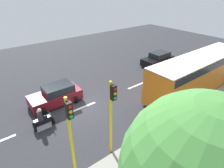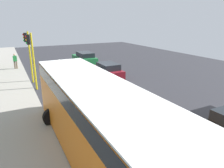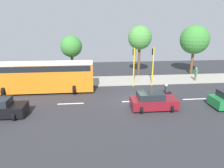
{
  "view_description": "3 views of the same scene",
  "coord_description": "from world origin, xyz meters",
  "px_view_note": "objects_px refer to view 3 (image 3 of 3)",
  "views": [
    {
      "loc": [
        10.84,
        -5.49,
        8.45
      ],
      "look_at": [
        0.01,
        2.93,
        1.12
      ],
      "focal_mm": 30.15,
      "sensor_mm": 36.0,
      "label": 1
    },
    {
      "loc": [
        6.58,
        16.13,
        5.46
      ],
      "look_at": [
        -0.01,
        3.31,
        0.93
      ],
      "focal_mm": 33.1,
      "sensor_mm": 36.0,
      "label": 2
    },
    {
      "loc": [
        -17.6,
        3.86,
        7.25
      ],
      "look_at": [
        0.02,
        2.15,
        1.8
      ],
      "focal_mm": 32.3,
      "sensor_mm": 36.0,
      "label": 3
    }
  ],
  "objects_px": {
    "car_black": "(0,108)",
    "street_tree_south": "(140,38)",
    "motorcycle": "(165,93)",
    "traffic_light_midblock": "(153,61)",
    "pedestrian_near_signal": "(196,74)",
    "street_tree_north": "(195,40)",
    "car_maroon": "(153,101)",
    "city_bus": "(41,75)",
    "traffic_light_corner": "(134,61)",
    "street_tree_center": "(71,47)"
  },
  "relations": [
    {
      "from": "car_black",
      "to": "pedestrian_near_signal",
      "type": "bearing_deg",
      "value": -68.68
    },
    {
      "from": "street_tree_center",
      "to": "car_maroon",
      "type": "bearing_deg",
      "value": -145.72
    },
    {
      "from": "car_black",
      "to": "traffic_light_midblock",
      "type": "bearing_deg",
      "value": -64.18
    },
    {
      "from": "motorcycle",
      "to": "street_tree_center",
      "type": "xyz_separation_m",
      "value": [
        9.3,
        9.74,
        3.49
      ]
    },
    {
      "from": "car_maroon",
      "to": "street_tree_south",
      "type": "xyz_separation_m",
      "value": [
        11.8,
        -1.41,
        4.46
      ]
    },
    {
      "from": "car_black",
      "to": "street_tree_center",
      "type": "distance_m",
      "value": 13.17
    },
    {
      "from": "traffic_light_corner",
      "to": "street_tree_center",
      "type": "bearing_deg",
      "value": 56.98
    },
    {
      "from": "car_maroon",
      "to": "street_tree_north",
      "type": "xyz_separation_m",
      "value": [
        11.47,
        -9.08,
        4.19
      ]
    },
    {
      "from": "car_black",
      "to": "street_tree_south",
      "type": "bearing_deg",
      "value": -49.08
    },
    {
      "from": "traffic_light_corner",
      "to": "traffic_light_midblock",
      "type": "relative_size",
      "value": 1.0
    },
    {
      "from": "pedestrian_near_signal",
      "to": "street_tree_north",
      "type": "bearing_deg",
      "value": -18.71
    },
    {
      "from": "car_black",
      "to": "motorcycle",
      "type": "bearing_deg",
      "value": -80.09
    },
    {
      "from": "traffic_light_midblock",
      "to": "street_tree_center",
      "type": "xyz_separation_m",
      "value": [
        4.85,
        9.71,
        1.2
      ]
    },
    {
      "from": "motorcycle",
      "to": "street_tree_south",
      "type": "distance_m",
      "value": 10.6
    },
    {
      "from": "traffic_light_corner",
      "to": "traffic_light_midblock",
      "type": "bearing_deg",
      "value": -90.0
    },
    {
      "from": "motorcycle",
      "to": "street_tree_center",
      "type": "height_order",
      "value": "street_tree_center"
    },
    {
      "from": "city_bus",
      "to": "street_tree_center",
      "type": "distance_m",
      "value": 6.93
    },
    {
      "from": "motorcycle",
      "to": "traffic_light_midblock",
      "type": "distance_m",
      "value": 5.0
    },
    {
      "from": "pedestrian_near_signal",
      "to": "street_tree_center",
      "type": "xyz_separation_m",
      "value": [
        3.88,
        15.64,
        3.07
      ]
    },
    {
      "from": "street_tree_north",
      "to": "street_tree_south",
      "type": "distance_m",
      "value": 7.69
    },
    {
      "from": "pedestrian_near_signal",
      "to": "street_tree_south",
      "type": "xyz_separation_m",
      "value": [
        4.16,
        6.38,
        4.11
      ]
    },
    {
      "from": "city_bus",
      "to": "street_tree_north",
      "type": "height_order",
      "value": "street_tree_north"
    },
    {
      "from": "city_bus",
      "to": "motorcycle",
      "type": "xyz_separation_m",
      "value": [
        -3.37,
        -12.49,
        -1.2
      ]
    },
    {
      "from": "car_maroon",
      "to": "city_bus",
      "type": "distance_m",
      "value": 12.04
    },
    {
      "from": "motorcycle",
      "to": "street_tree_south",
      "type": "xyz_separation_m",
      "value": [
        9.58,
        0.48,
        4.53
      ]
    },
    {
      "from": "pedestrian_near_signal",
      "to": "street_tree_south",
      "type": "height_order",
      "value": "street_tree_south"
    },
    {
      "from": "city_bus",
      "to": "car_maroon",
      "type": "bearing_deg",
      "value": -117.79
    },
    {
      "from": "city_bus",
      "to": "car_black",
      "type": "bearing_deg",
      "value": 161.7
    },
    {
      "from": "street_tree_center",
      "to": "motorcycle",
      "type": "bearing_deg",
      "value": -133.68
    },
    {
      "from": "pedestrian_near_signal",
      "to": "street_tree_center",
      "type": "relative_size",
      "value": 0.3
    },
    {
      "from": "car_maroon",
      "to": "traffic_light_corner",
      "type": "height_order",
      "value": "traffic_light_corner"
    },
    {
      "from": "car_black",
      "to": "city_bus",
      "type": "bearing_deg",
      "value": -18.3
    },
    {
      "from": "traffic_light_corner",
      "to": "street_tree_south",
      "type": "relative_size",
      "value": 0.66
    },
    {
      "from": "traffic_light_midblock",
      "to": "street_tree_north",
      "type": "height_order",
      "value": "street_tree_north"
    },
    {
      "from": "car_black",
      "to": "street_tree_south",
      "type": "xyz_separation_m",
      "value": [
        12.1,
        -13.96,
        4.46
      ]
    },
    {
      "from": "street_tree_center",
      "to": "traffic_light_corner",
      "type": "bearing_deg",
      "value": -123.02
    },
    {
      "from": "city_bus",
      "to": "street_tree_center",
      "type": "xyz_separation_m",
      "value": [
        5.93,
        -2.75,
        2.29
      ]
    },
    {
      "from": "traffic_light_corner",
      "to": "street_tree_north",
      "type": "bearing_deg",
      "value": -63.14
    },
    {
      "from": "car_maroon",
      "to": "city_bus",
      "type": "relative_size",
      "value": 0.36
    },
    {
      "from": "street_tree_center",
      "to": "street_tree_north",
      "type": "relative_size",
      "value": 0.81
    },
    {
      "from": "street_tree_north",
      "to": "street_tree_south",
      "type": "xyz_separation_m",
      "value": [
        0.33,
        7.68,
        0.27
      ]
    },
    {
      "from": "street_tree_south",
      "to": "pedestrian_near_signal",
      "type": "bearing_deg",
      "value": -123.11
    },
    {
      "from": "street_tree_north",
      "to": "motorcycle",
      "type": "bearing_deg",
      "value": 142.11
    },
    {
      "from": "city_bus",
      "to": "traffic_light_corner",
      "type": "xyz_separation_m",
      "value": [
        1.08,
        -10.22,
        1.08
      ]
    },
    {
      "from": "motorcycle",
      "to": "pedestrian_near_signal",
      "type": "relative_size",
      "value": 0.91
    },
    {
      "from": "car_maroon",
      "to": "motorcycle",
      "type": "distance_m",
      "value": 2.92
    },
    {
      "from": "pedestrian_near_signal",
      "to": "traffic_light_midblock",
      "type": "relative_size",
      "value": 0.38
    },
    {
      "from": "traffic_light_midblock",
      "to": "traffic_light_corner",
      "type": "bearing_deg",
      "value": 90.0
    },
    {
      "from": "traffic_light_corner",
      "to": "street_tree_center",
      "type": "relative_size",
      "value": 0.8
    },
    {
      "from": "car_black",
      "to": "car_maroon",
      "type": "bearing_deg",
      "value": -88.64
    }
  ]
}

